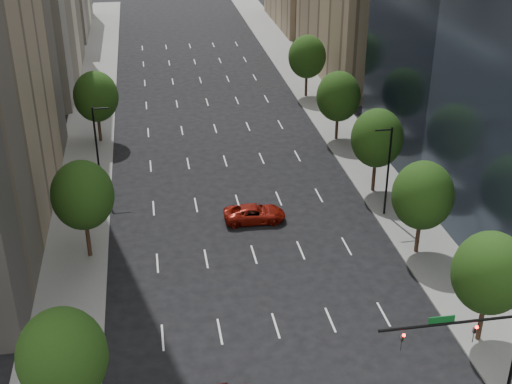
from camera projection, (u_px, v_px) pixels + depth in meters
sidewalk_left at (79, 213)px, 65.91m from camera, size 6.00×200.00×0.15m
sidewalk_right at (386, 189)px, 70.46m from camera, size 6.00×200.00×0.15m
tree_right_1 at (490, 273)px, 46.57m from camera, size 5.20×5.20×8.75m
tree_right_2 at (423, 195)px, 57.18m from camera, size 5.20×5.20×8.61m
tree_right_3 at (377, 138)px, 67.61m from camera, size 5.20×5.20×8.89m
tree_right_4 at (338, 96)px, 80.11m from camera, size 5.20×5.20×8.46m
tree_right_5 at (307, 57)px, 94.05m from camera, size 5.20×5.20×8.75m
tree_left_0 at (63, 357)px, 38.94m from camera, size 5.20×5.20×8.75m
tree_left_1 at (83, 195)px, 56.43m from camera, size 5.20×5.20×8.97m
tree_left_2 at (96, 97)px, 79.42m from camera, size 5.20×5.20×8.68m
streetlight_rn at (388, 169)px, 63.60m from camera, size 1.70×0.20×9.00m
streetlight_ln at (97, 146)px, 68.45m from camera, size 1.70×0.20×9.00m
traffic_signal at (481, 341)px, 41.04m from camera, size 9.12×0.40×7.38m
car_red_far at (255, 213)px, 64.37m from camera, size 5.88×2.86×1.61m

